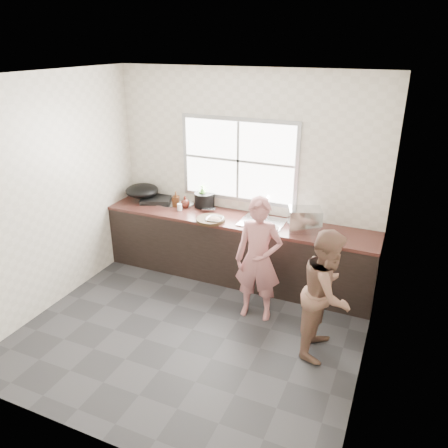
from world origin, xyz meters
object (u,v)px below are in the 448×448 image
at_px(woman, 258,263).
at_px(burner, 157,199).
at_px(cutting_board, 211,220).
at_px(plate_food, 185,204).
at_px(person_side, 327,293).
at_px(glass_jar, 180,207).
at_px(bowl_mince, 215,220).
at_px(bowl_held, 272,229).
at_px(pot_lid_left, 170,204).
at_px(pot_lid_right, 161,203).
at_px(black_pot, 205,200).
at_px(bowl_crabs, 297,223).
at_px(bottle_brown_short, 185,202).
at_px(bottle_brown_tall, 176,200).
at_px(wok, 142,191).
at_px(dish_rack, 305,220).
at_px(bottle_green, 202,196).

xyz_separation_m(woman, burner, (-1.86, 0.89, 0.21)).
distance_m(cutting_board, plate_food, 0.70).
xyz_separation_m(person_side, burner, (-2.69, 1.19, 0.22)).
relative_size(woman, glass_jar, 14.68).
bearing_deg(cutting_board, bowl_mince, -2.69).
relative_size(bowl_mince, bowl_held, 1.04).
height_order(bowl_held, pot_lid_left, bowl_held).
bearing_deg(pot_lid_right, person_side, -23.55).
relative_size(black_pot, burner, 0.67).
distance_m(woman, cutting_board, 1.00).
relative_size(black_pot, pot_lid_left, 1.08).
xyz_separation_m(person_side, pot_lid_left, (-2.44, 1.13, 0.19)).
relative_size(cutting_board, pot_lid_right, 1.63).
xyz_separation_m(black_pot, pot_lid_right, (-0.62, -0.14, -0.09)).
distance_m(person_side, bowl_crabs, 1.30).
bearing_deg(burner, pot_lid_right, -31.21).
distance_m(plate_food, bottle_brown_short, 0.12).
bearing_deg(plate_food, bottle_brown_tall, -129.22).
xyz_separation_m(bowl_held, bottle_brown_tall, (-1.48, 0.29, 0.06)).
relative_size(plate_food, bottle_brown_tall, 1.21).
distance_m(bottle_brown_tall, burner, 0.38).
bearing_deg(bowl_crabs, person_side, -61.05).
xyz_separation_m(bowl_mince, bowl_held, (0.76, 0.00, 0.01)).
xyz_separation_m(bowl_crabs, plate_food, (-1.62, 0.10, -0.02)).
bearing_deg(glass_jar, plate_food, 98.42).
height_order(plate_food, wok, wok).
bearing_deg(burner, bowl_crabs, -1.98).
distance_m(woman, bowl_crabs, 0.87).
bearing_deg(bowl_crabs, bottle_brown_tall, -179.79).
height_order(dish_rack, pot_lid_left, dish_rack).
xyz_separation_m(burner, dish_rack, (2.19, -0.20, 0.11)).
height_order(cutting_board, bottle_green, bottle_green).
height_order(plate_food, glass_jar, glass_jar).
bearing_deg(glass_jar, burner, 158.15).
relative_size(woman, bottle_green, 4.46).
bearing_deg(woman, bowl_crabs, 69.40).
distance_m(black_pot, bottle_green, 0.06).
relative_size(woman, bowl_held, 6.49).
bearing_deg(person_side, burner, 68.06).
relative_size(person_side, plate_food, 5.72).
height_order(black_pot, pot_lid_right, black_pot).
bearing_deg(pot_lid_right, bottle_brown_short, 0.11).
bearing_deg(bowl_crabs, bottle_green, 174.11).
xyz_separation_m(person_side, bottle_brown_tall, (-2.32, 1.11, 0.28)).
height_order(bottle_brown_tall, dish_rack, dish_rack).
xyz_separation_m(cutting_board, plate_food, (-0.58, 0.39, -0.01)).
xyz_separation_m(plate_food, burner, (-0.45, -0.03, 0.02)).
distance_m(glass_jar, dish_rack, 1.71).
height_order(bowl_held, bottle_green, bottle_green).
relative_size(bowl_held, wok, 0.45).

